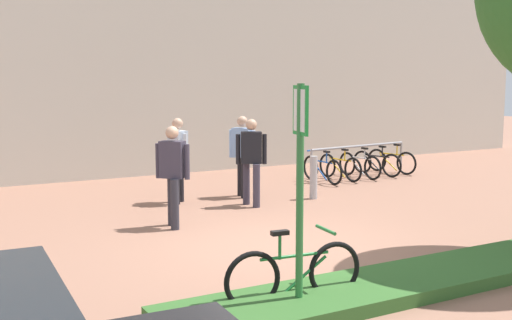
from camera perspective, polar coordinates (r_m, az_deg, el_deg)
The scene contains 10 objects.
ground_plane at distance 9.70m, azimuth 1.94°, elevation -7.63°, with size 60.00×60.00×0.00m, color #936651.
planter_strip at distance 8.21m, azimuth 15.31°, elevation -10.13°, with size 7.00×1.10×0.16m, color #336028.
parking_sign_post at distance 6.69m, azimuth 3.99°, elevation -0.42°, with size 0.10×0.36×2.46m.
bike_at_sign at distance 7.19m, azimuth 3.51°, elevation -10.14°, with size 1.68×0.42×0.86m.
bike_rack_cluster at distance 16.26m, azimuth 9.23°, elevation -0.35°, with size 3.19×1.90×0.83m.
bollard_steel at distance 13.27m, azimuth 5.20°, elevation -1.58°, with size 0.16×0.16×0.90m, color #ADADB2.
person_shirt_white at distance 13.36m, azimuth -1.24°, elevation 0.82°, with size 0.43×0.51×1.72m.
person_suited_dark at distance 12.41m, azimuth -0.43°, elevation 0.32°, with size 0.56×0.50×1.72m.
person_suited_navy at distance 10.70m, azimuth -7.51°, elevation -0.89°, with size 0.46×0.47×1.72m.
person_shirt_blue at distance 12.80m, azimuth -7.04°, elevation 0.48°, with size 0.32×0.60×1.72m.
Camera 1 is at (-4.84, -8.02, 2.52)m, focal length 44.47 mm.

